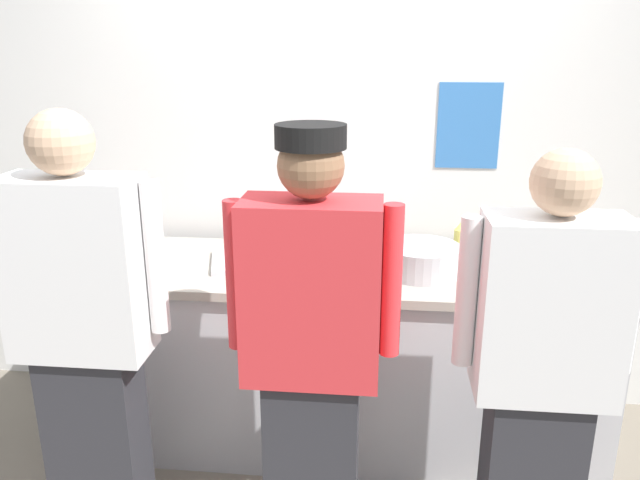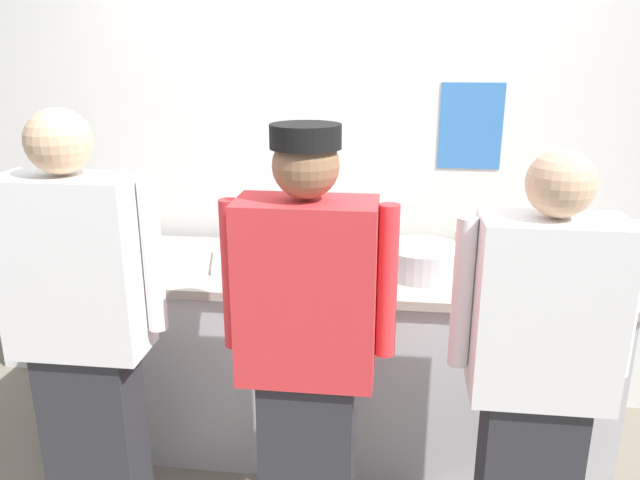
{
  "view_description": "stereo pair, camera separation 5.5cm",
  "coord_description": "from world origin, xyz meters",
  "px_view_note": "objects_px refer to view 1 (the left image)",
  "views": [
    {
      "loc": [
        0.25,
        -2.3,
        1.9
      ],
      "look_at": [
        -0.03,
        0.38,
        1.05
      ],
      "focal_mm": 34.69,
      "sensor_mm": 36.0,
      "label": 1
    },
    {
      "loc": [
        0.3,
        -2.3,
        1.9
      ],
      "look_at": [
        -0.03,
        0.38,
        1.05
      ],
      "focal_mm": 34.69,
      "sensor_mm": 36.0,
      "label": 2
    }
  ],
  "objects_px": {
    "chef_center": "(312,350)",
    "ramekin_green_sauce": "(512,282)",
    "squeeze_bottle_secondary": "(488,246)",
    "plate_stack_front": "(362,251)",
    "squeeze_bottle_primary": "(125,246)",
    "deli_cup": "(341,266)",
    "squeeze_bottle_spare": "(460,244)",
    "ramekin_yellow_sauce": "(548,256)",
    "ramekin_orange_sauce": "(574,275)",
    "ramekin_red_sauce": "(120,245)",
    "sheet_tray": "(264,260)",
    "chef_near_left": "(85,332)",
    "chef_far_right": "(542,373)",
    "mixing_bowl_steel": "(421,259)"
  },
  "relations": [
    {
      "from": "squeeze_bottle_primary",
      "to": "ramekin_yellow_sauce",
      "type": "bearing_deg",
      "value": 6.67
    },
    {
      "from": "plate_stack_front",
      "to": "ramekin_red_sauce",
      "type": "height_order",
      "value": "plate_stack_front"
    },
    {
      "from": "chef_center",
      "to": "ramekin_red_sauce",
      "type": "bearing_deg",
      "value": 139.19
    },
    {
      "from": "chef_center",
      "to": "ramekin_green_sauce",
      "type": "height_order",
      "value": "chef_center"
    },
    {
      "from": "chef_center",
      "to": "chef_far_right",
      "type": "bearing_deg",
      "value": -0.21
    },
    {
      "from": "chef_far_right",
      "to": "plate_stack_front",
      "type": "bearing_deg",
      "value": 124.37
    },
    {
      "from": "chef_near_left",
      "to": "squeeze_bottle_primary",
      "type": "distance_m",
      "value": 0.72
    },
    {
      "from": "chef_center",
      "to": "deli_cup",
      "type": "relative_size",
      "value": 18.54
    },
    {
      "from": "plate_stack_front",
      "to": "deli_cup",
      "type": "height_order",
      "value": "deli_cup"
    },
    {
      "from": "squeeze_bottle_primary",
      "to": "squeeze_bottle_spare",
      "type": "height_order",
      "value": "squeeze_bottle_spare"
    },
    {
      "from": "mixing_bowl_steel",
      "to": "ramekin_yellow_sauce",
      "type": "distance_m",
      "value": 0.65
    },
    {
      "from": "squeeze_bottle_spare",
      "to": "deli_cup",
      "type": "relative_size",
      "value": 2.24
    },
    {
      "from": "sheet_tray",
      "to": "squeeze_bottle_spare",
      "type": "bearing_deg",
      "value": 4.96
    },
    {
      "from": "chef_center",
      "to": "deli_cup",
      "type": "height_order",
      "value": "chef_center"
    },
    {
      "from": "squeeze_bottle_spare",
      "to": "squeeze_bottle_primary",
      "type": "bearing_deg",
      "value": -174.17
    },
    {
      "from": "sheet_tray",
      "to": "ramekin_yellow_sauce",
      "type": "xyz_separation_m",
      "value": [
        1.35,
        0.15,
        0.01
      ]
    },
    {
      "from": "sheet_tray",
      "to": "ramekin_yellow_sauce",
      "type": "relative_size",
      "value": 4.58
    },
    {
      "from": "squeeze_bottle_secondary",
      "to": "ramekin_green_sauce",
      "type": "xyz_separation_m",
      "value": [
        0.07,
        -0.27,
        -0.07
      ]
    },
    {
      "from": "mixing_bowl_steel",
      "to": "squeeze_bottle_primary",
      "type": "xyz_separation_m",
      "value": [
        -1.38,
        -0.01,
        0.02
      ]
    },
    {
      "from": "squeeze_bottle_spare",
      "to": "plate_stack_front",
      "type": "bearing_deg",
      "value": 174.47
    },
    {
      "from": "squeeze_bottle_secondary",
      "to": "ramekin_orange_sauce",
      "type": "height_order",
      "value": "squeeze_bottle_secondary"
    },
    {
      "from": "ramekin_green_sauce",
      "to": "ramekin_orange_sauce",
      "type": "height_order",
      "value": "ramekin_green_sauce"
    },
    {
      "from": "ramekin_green_sauce",
      "to": "ramekin_orange_sauce",
      "type": "distance_m",
      "value": 0.31
    },
    {
      "from": "sheet_tray",
      "to": "ramekin_green_sauce",
      "type": "distance_m",
      "value": 1.13
    },
    {
      "from": "chef_far_right",
      "to": "sheet_tray",
      "type": "xyz_separation_m",
      "value": [
        -1.1,
        0.82,
        0.08
      ]
    },
    {
      "from": "chef_center",
      "to": "ramekin_yellow_sauce",
      "type": "xyz_separation_m",
      "value": [
        1.02,
        0.97,
        0.05
      ]
    },
    {
      "from": "plate_stack_front",
      "to": "deli_cup",
      "type": "bearing_deg",
      "value": -107.73
    },
    {
      "from": "squeeze_bottle_secondary",
      "to": "sheet_tray",
      "type": "bearing_deg",
      "value": -176.88
    },
    {
      "from": "squeeze_bottle_primary",
      "to": "ramekin_red_sauce",
      "type": "bearing_deg",
      "value": 119.79
    },
    {
      "from": "chef_far_right",
      "to": "squeeze_bottle_primary",
      "type": "bearing_deg",
      "value": 157.18
    },
    {
      "from": "ramekin_red_sauce",
      "to": "plate_stack_front",
      "type": "bearing_deg",
      "value": -0.05
    },
    {
      "from": "deli_cup",
      "to": "squeeze_bottle_spare",
      "type": "bearing_deg",
      "value": 21.82
    },
    {
      "from": "ramekin_orange_sauce",
      "to": "ramekin_red_sauce",
      "type": "bearing_deg",
      "value": 174.32
    },
    {
      "from": "deli_cup",
      "to": "ramekin_orange_sauce",
      "type": "bearing_deg",
      "value": 2.69
    },
    {
      "from": "chef_near_left",
      "to": "deli_cup",
      "type": "relative_size",
      "value": 18.96
    },
    {
      "from": "deli_cup",
      "to": "squeeze_bottle_primary",
      "type": "bearing_deg",
      "value": 176.77
    },
    {
      "from": "plate_stack_front",
      "to": "squeeze_bottle_primary",
      "type": "bearing_deg",
      "value": -169.53
    },
    {
      "from": "chef_near_left",
      "to": "squeeze_bottle_secondary",
      "type": "relative_size",
      "value": 8.57
    },
    {
      "from": "squeeze_bottle_secondary",
      "to": "squeeze_bottle_spare",
      "type": "height_order",
      "value": "squeeze_bottle_spare"
    },
    {
      "from": "squeeze_bottle_primary",
      "to": "squeeze_bottle_secondary",
      "type": "relative_size",
      "value": 0.9
    },
    {
      "from": "chef_far_right",
      "to": "ramekin_orange_sauce",
      "type": "relative_size",
      "value": 19.15
    },
    {
      "from": "ramekin_green_sauce",
      "to": "ramekin_orange_sauce",
      "type": "xyz_separation_m",
      "value": [
        0.29,
        0.12,
        -0.0
      ]
    },
    {
      "from": "plate_stack_front",
      "to": "squeeze_bottle_primary",
      "type": "xyz_separation_m",
      "value": [
        -1.1,
        -0.2,
        0.06
      ]
    },
    {
      "from": "plate_stack_front",
      "to": "deli_cup",
      "type": "distance_m",
      "value": 0.28
    },
    {
      "from": "chef_near_left",
      "to": "squeeze_bottle_spare",
      "type": "relative_size",
      "value": 8.47
    },
    {
      "from": "ramekin_yellow_sauce",
      "to": "deli_cup",
      "type": "xyz_separation_m",
      "value": [
        -0.97,
        -0.29,
        0.02
      ]
    },
    {
      "from": "chef_far_right",
      "to": "ramekin_orange_sauce",
      "type": "height_order",
      "value": "chef_far_right"
    },
    {
      "from": "squeeze_bottle_spare",
      "to": "ramekin_yellow_sauce",
      "type": "distance_m",
      "value": 0.44
    },
    {
      "from": "sheet_tray",
      "to": "squeeze_bottle_primary",
      "type": "height_order",
      "value": "squeeze_bottle_primary"
    },
    {
      "from": "chef_center",
      "to": "chef_far_right",
      "type": "height_order",
      "value": "chef_center"
    }
  ]
}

